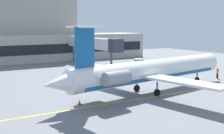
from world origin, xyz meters
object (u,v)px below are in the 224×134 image
object	(u,v)px
belt_loader	(130,71)
marshaller	(217,73)
regional_jet	(151,71)
baggage_tug	(138,63)
pushback_tractor	(151,69)

from	to	relation	value
belt_loader	marshaller	xyz separation A→B (m)	(11.63, -9.66, -0.06)
regional_jet	baggage_tug	distance (m)	25.29
baggage_tug	marshaller	world-z (taller)	baggage_tug
pushback_tractor	regional_jet	bearing A→B (deg)	-129.49
pushback_tractor	belt_loader	bearing A→B (deg)	-168.66
baggage_tug	marshaller	bearing A→B (deg)	-79.77
belt_loader	regional_jet	bearing A→B (deg)	-113.16
regional_jet	belt_loader	size ratio (longest dim) A/B	8.32
pushback_tractor	marshaller	bearing A→B (deg)	-61.99
pushback_tractor	belt_loader	size ratio (longest dim) A/B	0.95
regional_jet	pushback_tractor	distance (m)	17.68
baggage_tug	pushback_tractor	bearing A→B (deg)	-107.46
marshaller	baggage_tug	bearing A→B (deg)	100.23
regional_jet	marshaller	bearing A→B (deg)	9.05
regional_jet	baggage_tug	world-z (taller)	regional_jet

